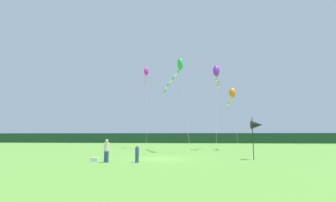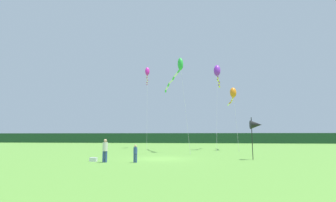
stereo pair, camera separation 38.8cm
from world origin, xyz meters
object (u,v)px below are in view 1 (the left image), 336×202
Objects in this scene: banner_flag_pole at (257,125)px; person_adult at (107,149)px; cooler_box at (95,160)px; kite_green at (178,69)px; person_child at (137,153)px; kite_magenta at (146,73)px; kite_purple at (216,72)px; kite_orange at (232,94)px.

person_adult is at bearing -164.72° from banner_flag_pole.
kite_green is at bearing 63.59° from cooler_box.
cooler_box is 0.05× the size of kite_green.
banner_flag_pole reaches higher than person_child.
person_child is (2.21, 0.11, -0.22)m from person_adult.
person_child is 0.10× the size of kite_magenta.
person_child is 20.42m from kite_purple.
kite_purple is (7.33, 16.30, 9.88)m from person_child.
kite_green is (-6.98, -4.54, 2.46)m from kite_orange.
kite_magenta reaches higher than kite_orange.
person_adult is 2.22m from person_child.
kite_purple is at bearing 169.63° from kite_orange.
banner_flag_pole is at bearing -54.13° from kite_magenta.
banner_flag_pole reaches higher than cooler_box.
banner_flag_pole reaches higher than person_adult.
person_child is at bearing -5.07° from cooler_box.
person_child is at bearing -120.20° from kite_orange.
kite_magenta reaches higher than person_child.
kite_magenta is 11.15m from kite_purple.
kite_purple is at bearing 97.59° from banner_flag_pole.
kite_green is 7.06m from kite_purple.
kite_orange reaches higher than cooler_box.
kite_orange is at bearing 89.24° from banner_flag_pole.
kite_orange is 3.72m from kite_purple.
banner_flag_pole is (11.32, 3.09, 1.81)m from person_adult.
cooler_box is 21.31m from kite_orange.
person_child is 2.48× the size of cooler_box.
banner_flag_pole is 13.78m from kite_orange.
kite_magenta is at bearing 92.70° from person_adult.
cooler_box is (-1.01, 0.39, -0.77)m from person_adult.
banner_flag_pole is 15.55m from kite_purple.
cooler_box is at bearing -128.61° from kite_orange.
kite_orange is (9.28, 15.94, 6.72)m from person_child.
kite_green is at bearing 129.01° from banner_flag_pole.
kite_magenta reaches higher than banner_flag_pole.
cooler_box is at bearing -123.40° from kite_purple.
cooler_box is 12.88m from banner_flag_pole.
person_child is at bearing -114.23° from kite_purple.
kite_magenta is at bearing 122.52° from kite_green.
cooler_box is 0.04× the size of kite_magenta.
kite_purple reaches higher than kite_green.
kite_green reaches higher than cooler_box.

